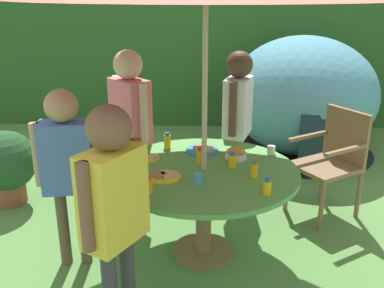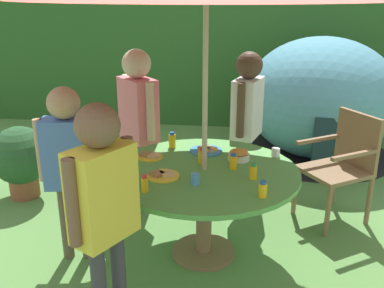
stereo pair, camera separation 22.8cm
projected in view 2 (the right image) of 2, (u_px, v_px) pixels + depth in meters
name	position (u px, v px, depth m)	size (l,w,h in m)	color
ground_plane	(203.00, 254.00, 3.25)	(10.00, 10.00, 0.02)	#548442
hedge_backdrop	(228.00, 47.00, 6.21)	(9.00, 0.70, 2.18)	#285623
garden_table	(204.00, 184.00, 3.06)	(1.33, 1.33, 0.68)	brown
wooden_chair	(343.00, 161.00, 3.60)	(0.65, 0.64, 0.91)	brown
dome_tent	(320.00, 98.00, 5.00)	(1.90, 1.90, 1.38)	teal
potted_plant	(21.00, 158.00, 4.02)	(0.54, 0.54, 0.69)	brown
child_in_white_shirt	(247.00, 108.00, 3.82)	(0.29, 0.45, 1.37)	navy
child_in_pink_shirt	(138.00, 110.00, 3.67)	(0.40, 0.41, 1.41)	brown
child_in_blue_shirt	(69.00, 154.00, 2.94)	(0.43, 0.23, 1.27)	brown
child_in_yellow_shirt	(103.00, 194.00, 2.25)	(0.34, 0.41, 1.35)	#3F3F47
snack_bowl	(239.00, 155.00, 3.18)	(0.16, 0.16, 0.08)	white
plate_back_edge	(163.00, 175.00, 2.90)	(0.22, 0.22, 0.03)	yellow
plate_near_right	(150.00, 156.00, 3.23)	(0.19, 0.19, 0.03)	yellow
plate_front_edge	(206.00, 150.00, 3.35)	(0.25, 0.25, 0.03)	#338CD8
juice_bottle_near_left	(172.00, 140.00, 3.43)	(0.05, 0.05, 0.12)	yellow
juice_bottle_far_left	(263.00, 190.00, 2.60)	(0.05, 0.05, 0.11)	yellow
juice_bottle_far_right	(233.00, 162.00, 3.01)	(0.05, 0.05, 0.11)	yellow
juice_bottle_center_front	(126.00, 180.00, 2.73)	(0.06, 0.06, 0.11)	yellow
juice_bottle_center_back	(202.00, 156.00, 3.11)	(0.06, 0.06, 0.12)	yellow
juice_bottle_mid_left	(145.00, 184.00, 2.67)	(0.04, 0.04, 0.11)	yellow
juice_bottle_mid_right	(253.00, 172.00, 2.85)	(0.05, 0.05, 0.11)	yellow
cup_near	(276.00, 152.00, 3.25)	(0.06, 0.06, 0.06)	white
cup_far	(195.00, 179.00, 2.78)	(0.06, 0.06, 0.07)	#4C99D8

